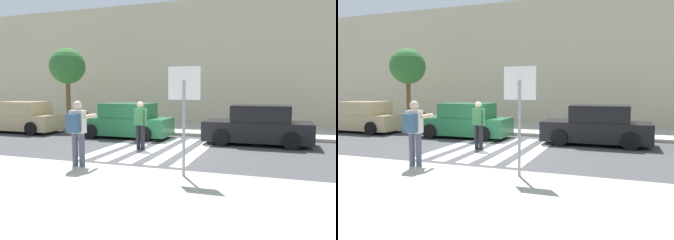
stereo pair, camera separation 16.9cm
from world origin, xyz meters
The scene contains 16 objects.
ground_plane centered at (0.00, 0.00, 0.00)m, with size 120.00×120.00×0.00m, color #424244.
sidewalk_near centered at (0.00, -6.20, 0.07)m, with size 60.00×6.00×0.14m, color #B2AD9E.
sidewalk_far centered at (0.00, 6.00, 0.07)m, with size 60.00×4.80×0.14m, color #B2AD9E.
building_facade_far centered at (0.00, 10.40, 3.73)m, with size 56.00×4.00×7.47m, color beige.
crosswalk_stripe_0 centered at (-1.60, 0.20, 0.00)m, with size 0.44×5.20×0.01m, color silver.
crosswalk_stripe_1 centered at (-0.80, 0.20, 0.00)m, with size 0.44×5.20×0.01m, color silver.
crosswalk_stripe_2 centered at (0.00, 0.20, 0.00)m, with size 0.44×5.20×0.01m, color silver.
crosswalk_stripe_3 centered at (0.80, 0.20, 0.00)m, with size 0.44×5.20×0.01m, color silver.
crosswalk_stripe_4 centered at (1.60, 0.20, 0.00)m, with size 0.44×5.20×0.01m, color silver.
stop_sign centered at (2.17, -3.67, 1.99)m, with size 0.76×0.08×2.54m.
photographer_with_backpack centered at (-0.72, -3.65, 1.17)m, with size 0.63×0.88×1.72m.
pedestrian_crossing centered at (-0.46, -0.16, 0.97)m, with size 0.57×0.32×1.72m.
parked_car_tan centered at (-7.99, 2.30, 0.73)m, with size 4.10×1.92×1.55m.
parked_car_green centered at (-2.23, 2.30, 0.73)m, with size 4.10×1.92×1.55m.
parked_car_black centered at (3.48, 2.30, 0.73)m, with size 4.10×1.92×1.55m.
street_tree_west centered at (-6.69, 4.29, 3.38)m, with size 1.92×1.92×4.24m.
Camera 1 is at (4.25, -10.91, 2.16)m, focal length 35.00 mm.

